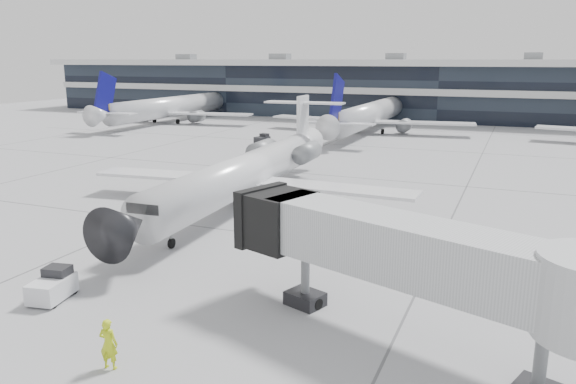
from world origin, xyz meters
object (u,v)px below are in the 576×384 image
at_px(regional_jet, 248,171).
at_px(baggage_tug, 53,286).
at_px(jet_bridge, 425,256).
at_px(ramp_worker, 108,344).

distance_m(regional_jet, baggage_tug, 20.12).
relative_size(regional_jet, jet_bridge, 2.07).
bearing_deg(ramp_worker, jet_bridge, -159.13).
height_order(ramp_worker, baggage_tug, ramp_worker).
bearing_deg(baggage_tug, jet_bridge, -4.10).
relative_size(regional_jet, ramp_worker, 16.84).
bearing_deg(jet_bridge, ramp_worker, -130.58).
distance_m(regional_jet, ramp_worker, 24.80).
xyz_separation_m(regional_jet, baggage_tug, (-0.47, -20.01, -1.98)).
bearing_deg(ramp_worker, regional_jet, -84.28).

